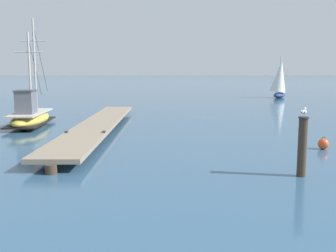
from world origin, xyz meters
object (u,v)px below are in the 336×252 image
object	(u,v)px
fishing_boat_1	(30,116)
distant_sailboat	(279,80)
perched_seagull	(303,112)
mooring_piling	(302,145)
mooring_buoy	(323,144)

from	to	relation	value
fishing_boat_1	distant_sailboat	xyz separation A→B (m)	(19.88, 21.85, 1.40)
perched_seagull	mooring_piling	bearing A→B (deg)	59.92
mooring_buoy	distant_sailboat	size ratio (longest dim) A/B	0.11
mooring_buoy	distant_sailboat	world-z (taller)	distant_sailboat
fishing_boat_1	perched_seagull	size ratio (longest dim) A/B	18.74
fishing_boat_1	perched_seagull	world-z (taller)	fishing_boat_1
fishing_boat_1	mooring_buoy	size ratio (longest dim) A/B	13.13
fishing_boat_1	distant_sailboat	size ratio (longest dim) A/B	1.44
mooring_piling	perched_seagull	size ratio (longest dim) A/B	5.07
mooring_piling	distant_sailboat	xyz separation A→B (m)	(8.31, 32.08, 1.07)
fishing_boat_1	mooring_piling	size ratio (longest dim) A/B	3.70
mooring_piling	perched_seagull	distance (m)	1.00
mooring_buoy	mooring_piling	bearing A→B (deg)	-119.12
fishing_boat_1	mooring_buoy	xyz separation A→B (m)	(13.78, -6.26, -0.38)
distant_sailboat	mooring_piling	bearing A→B (deg)	-104.53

